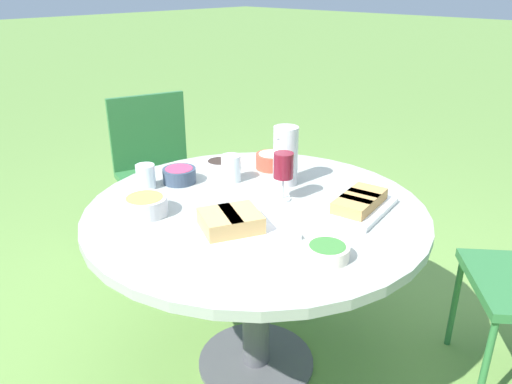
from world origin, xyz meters
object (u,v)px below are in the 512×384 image
at_px(dining_table, 256,233).
at_px(chair_near_right, 157,162).
at_px(wine_glass, 283,167).
at_px(water_pitcher, 285,156).

distance_m(dining_table, chair_near_right, 1.17).
height_order(chair_near_right, wine_glass, wine_glass).
bearing_deg(dining_table, wine_glass, 167.49).
bearing_deg(wine_glass, water_pitcher, -142.00).
relative_size(dining_table, water_pitcher, 5.24).
distance_m(dining_table, water_pitcher, 0.34).
xyz_separation_m(chair_near_right, wine_glass, (0.23, 1.14, 0.33)).
xyz_separation_m(chair_near_right, water_pitcher, (0.10, 1.04, 0.32)).
bearing_deg(water_pitcher, wine_glass, 38.00).
distance_m(chair_near_right, water_pitcher, 1.10).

